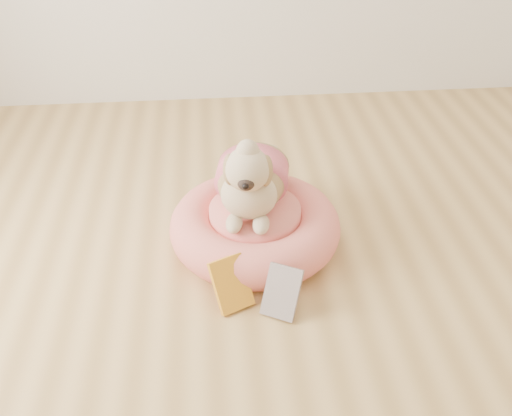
{
  "coord_description": "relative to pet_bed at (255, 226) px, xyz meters",
  "views": [
    {
      "loc": [
        -0.12,
        -1.28,
        1.59
      ],
      "look_at": [
        0.06,
        0.64,
        0.22
      ],
      "focal_mm": 40.0,
      "sensor_mm": 36.0,
      "label": 1
    }
  ],
  "objects": [
    {
      "name": "pet_bed",
      "position": [
        0.0,
        0.0,
        0.0
      ],
      "size": [
        0.74,
        0.74,
        0.19
      ],
      "color": "#E8755B",
      "rests_on": "floor"
    },
    {
      "name": "book_yellow",
      "position": [
        -0.12,
        -0.36,
        0.0
      ],
      "size": [
        0.18,
        0.18,
        0.19
      ],
      "primitive_type": "cube",
      "rotation": [
        -0.56,
        0.0,
        0.44
      ],
      "color": "yellow",
      "rests_on": "floor"
    },
    {
      "name": "floor",
      "position": [
        -0.06,
        -0.69,
        -0.09
      ],
      "size": [
        4.5,
        4.5,
        0.0
      ],
      "primitive_type": "plane",
      "color": "#AB8247",
      "rests_on": "ground"
    },
    {
      "name": "book_white",
      "position": [
        0.06,
        -0.42,
        -0.0
      ],
      "size": [
        0.18,
        0.17,
        0.18
      ],
      "primitive_type": "cube",
      "rotation": [
        -0.58,
        0.0,
        -0.49
      ],
      "color": "white",
      "rests_on": "floor"
    },
    {
      "name": "dog",
      "position": [
        -0.01,
        0.03,
        0.3
      ],
      "size": [
        0.46,
        0.6,
        0.4
      ],
      "primitive_type": null,
      "rotation": [
        0.0,
        0.0,
        -0.16
      ],
      "color": "olive",
      "rests_on": "pet_bed"
    }
  ]
}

